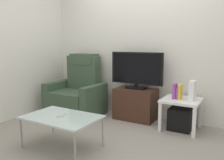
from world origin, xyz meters
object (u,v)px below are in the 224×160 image
object	(u,v)px
book_middle	(178,93)
book_rightmost	(180,92)
book_leftmost	(175,91)
cell_phone	(61,115)
recliner_armchair	(77,93)
side_table	(181,104)
television	(136,70)
coffee_table	(62,118)
tv_stand	(135,104)
game_console	(192,91)
subwoofer_box	(181,119)

from	to	relation	value
book_middle	book_rightmost	size ratio (longest dim) A/B	0.80
book_leftmost	cell_phone	bearing A→B (deg)	-128.36
book_leftmost	cell_phone	world-z (taller)	book_leftmost
recliner_armchair	cell_phone	world-z (taller)	recliner_armchair
book_middle	side_table	bearing A→B (deg)	21.20
television	book_leftmost	xyz separation A→B (m)	(0.69, -0.14, -0.27)
television	coffee_table	distance (m)	1.58
side_table	book_leftmost	distance (m)	0.21
tv_stand	cell_phone	world-z (taller)	tv_stand
book_rightmost	book_leftmost	bearing A→B (deg)	180.00
recliner_armchair	book_middle	xyz separation A→B (m)	(1.81, 0.08, 0.18)
cell_phone	book_middle	bearing A→B (deg)	30.14
book_rightmost	game_console	distance (m)	0.17
tv_stand	book_leftmost	world-z (taller)	book_leftmost
recliner_armchair	subwoofer_box	xyz separation A→B (m)	(1.87, 0.10, -0.21)
coffee_table	subwoofer_box	bearing A→B (deg)	50.59
tv_stand	book_middle	distance (m)	0.80
tv_stand	television	distance (m)	0.58
side_table	book_leftmost	size ratio (longest dim) A/B	2.37
cell_phone	book_rightmost	bearing A→B (deg)	29.29
side_table	book_rightmost	size ratio (longest dim) A/B	2.45
recliner_armchair	cell_phone	distance (m)	1.43
side_table	book_leftmost	xyz separation A→B (m)	(-0.10, -0.02, 0.19)
subwoofer_box	coffee_table	distance (m)	1.76
tv_stand	book_rightmost	bearing A→B (deg)	-9.21
tv_stand	subwoofer_box	size ratio (longest dim) A/B	2.10
subwoofer_box	book_rightmost	bearing A→B (deg)	-132.43
book_rightmost	cell_phone	size ratio (longest dim) A/B	1.47
side_table	coffee_table	bearing A→B (deg)	-129.41
coffee_table	television	bearing A→B (deg)	77.66
book_leftmost	book_middle	size ratio (longest dim) A/B	1.30
recliner_armchair	book_leftmost	distance (m)	1.78
side_table	subwoofer_box	xyz separation A→B (m)	(-0.00, -0.00, -0.23)
game_console	coffee_table	size ratio (longest dim) A/B	0.31
recliner_armchair	book_middle	bearing A→B (deg)	-2.68
recliner_armchair	side_table	distance (m)	1.87
tv_stand	coffee_table	size ratio (longest dim) A/B	0.75
book_middle	cell_phone	world-z (taller)	book_middle
book_rightmost	game_console	size ratio (longest dim) A/B	0.78
recliner_armchair	coffee_table	size ratio (longest dim) A/B	1.20
recliner_armchair	subwoofer_box	size ratio (longest dim) A/B	3.35
book_middle	book_rightmost	xyz separation A→B (m)	(0.03, 0.00, 0.02)
television	book_middle	world-z (taller)	television
television	side_table	world-z (taller)	television
television	recliner_armchair	xyz separation A→B (m)	(-1.08, -0.22, -0.47)
tv_stand	game_console	world-z (taller)	game_console
coffee_table	side_table	bearing A→B (deg)	50.59
coffee_table	cell_phone	size ratio (longest dim) A/B	6.00
book_rightmost	coffee_table	world-z (taller)	book_rightmost
television	cell_phone	world-z (taller)	television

